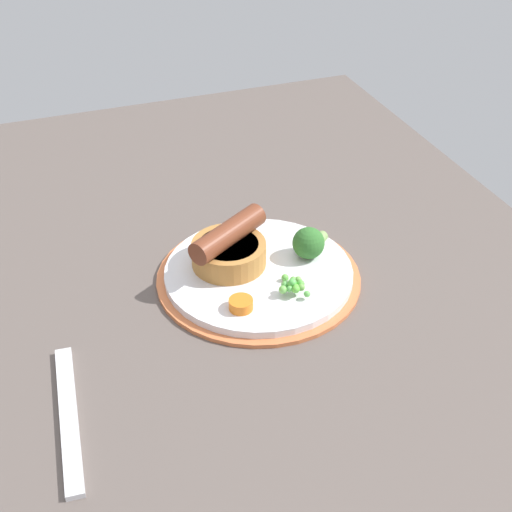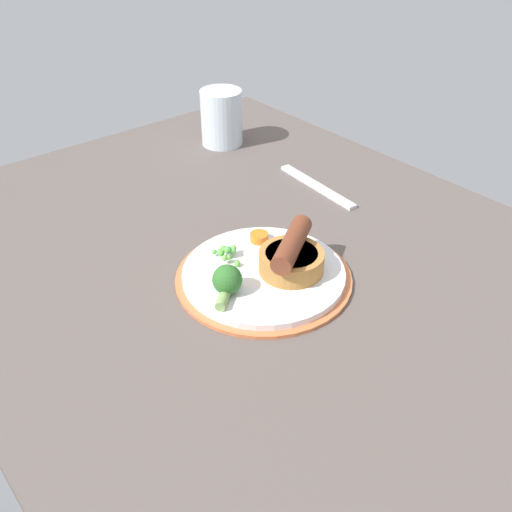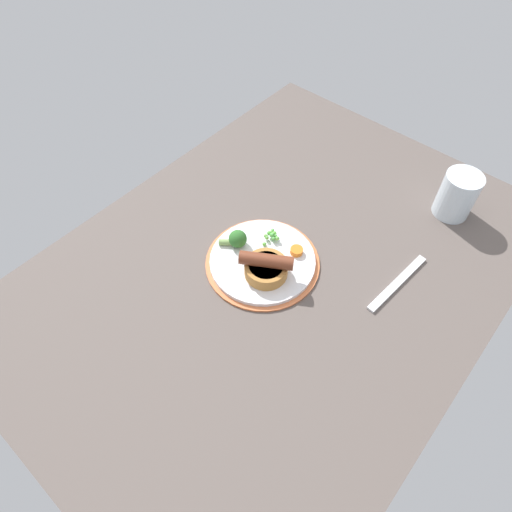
{
  "view_description": "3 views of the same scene",
  "coord_description": "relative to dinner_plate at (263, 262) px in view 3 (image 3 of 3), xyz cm",
  "views": [
    {
      "loc": [
        -59.78,
        19.99,
        53.09
      ],
      "look_at": [
        2.29,
        -2.81,
        5.73
      ],
      "focal_mm": 50.0,
      "sensor_mm": 36.0,
      "label": 1
    },
    {
      "loc": [
        47.19,
        -42.34,
        49.14
      ],
      "look_at": [
        -0.41,
        -2.59,
        5.66
      ],
      "focal_mm": 40.0,
      "sensor_mm": 36.0,
      "label": 2
    },
    {
      "loc": [
        44.9,
        33.11,
        78.09
      ],
      "look_at": [
        2.49,
        -3.66,
        5.75
      ],
      "focal_mm": 32.0,
      "sensor_mm": 36.0,
      "label": 3
    }
  ],
  "objects": [
    {
      "name": "dining_table",
      "position": [
        -1.43,
        2.81,
        -2.07
      ],
      "size": [
        110.0,
        80.0,
        3.0
      ],
      "primitive_type": "cube",
      "color": "#564C47",
      "rests_on": "ground"
    },
    {
      "name": "dinner_plate",
      "position": [
        0.0,
        0.0,
        0.0
      ],
      "size": [
        23.49,
        23.49,
        1.4
      ],
      "color": "#CC6B3D",
      "rests_on": "dining_table"
    },
    {
      "name": "sausage_pudding",
      "position": [
        2.25,
        2.76,
        3.02
      ],
      "size": [
        8.58,
        10.33,
        5.54
      ],
      "rotation": [
        0.0,
        0.0,
        5.27
      ],
      "color": "#AD7538",
      "rests_on": "dinner_plate"
    },
    {
      "name": "pea_pile",
      "position": [
        -5.25,
        -2.03,
        1.91
      ],
      "size": [
        4.64,
        3.13,
        1.89
      ],
      "color": "#64B241",
      "rests_on": "dinner_plate"
    },
    {
      "name": "broccoli_floret_near",
      "position": [
        0.59,
        -6.5,
        2.62
      ],
      "size": [
        4.91,
        5.39,
        3.77
      ],
      "rotation": [
        0.0,
        0.0,
        2.25
      ],
      "color": "#2D6628",
      "rests_on": "dinner_plate"
    },
    {
      "name": "carrot_slice_3",
      "position": [
        -5.86,
        4.17,
        1.42
      ],
      "size": [
        3.63,
        3.63,
        1.17
      ],
      "primitive_type": "cylinder",
      "rotation": [
        0.0,
        0.0,
        4.14
      ],
      "color": "orange",
      "rests_on": "dinner_plate"
    },
    {
      "name": "fork",
      "position": [
        -13.68,
        23.59,
        -0.27
      ],
      "size": [
        18.07,
        3.05,
        0.6
      ],
      "primitive_type": "cube",
      "rotation": [
        0.0,
        0.0,
        -0.08
      ],
      "color": "silver",
      "rests_on": "dining_table"
    },
    {
      "name": "drinking_glass",
      "position": [
        -38.73,
        22.42,
        4.69
      ],
      "size": [
        7.96,
        7.96,
        10.51
      ],
      "primitive_type": "cylinder",
      "color": "silver",
      "rests_on": "dining_table"
    }
  ]
}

